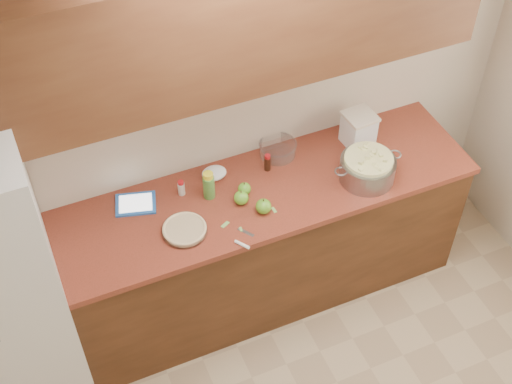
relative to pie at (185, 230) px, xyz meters
name	(u,v)px	position (x,y,z in m)	size (l,w,h in m)	color
room_shell	(395,381)	(0.41, -1.36, 0.36)	(3.60, 3.60, 3.60)	tan
counter_run	(248,247)	(0.41, 0.12, -0.48)	(2.64, 0.68, 0.92)	#572F18
upper_cabinets	(233,21)	(0.41, 0.27, 1.01)	(2.60, 0.34, 0.70)	brown
pie	(185,230)	(0.00, 0.00, 0.00)	(0.24, 0.24, 0.04)	silver
colander	(367,168)	(1.09, -0.02, 0.06)	(0.42, 0.32, 0.16)	gray
flour_canister	(359,129)	(1.18, 0.26, 0.09)	(0.19, 0.19, 0.21)	silver
tablet	(136,204)	(-0.18, 0.29, -0.01)	(0.26, 0.22, 0.02)	blue
paring_knife	(243,243)	(0.25, -0.19, -0.01)	(0.12, 0.16, 0.02)	gray
lemon_bottle	(209,185)	(0.21, 0.20, 0.06)	(0.07, 0.07, 0.18)	#4C8C38
cinnamon_shaker	(181,188)	(0.08, 0.27, 0.03)	(0.04, 0.04, 0.10)	beige
vanilla_bottle	(267,163)	(0.60, 0.26, 0.03)	(0.04, 0.04, 0.11)	black
mixing_bowl	(278,148)	(0.70, 0.36, 0.03)	(0.22, 0.22, 0.08)	silver
paper_towel	(214,173)	(0.29, 0.33, 0.01)	(0.14, 0.12, 0.06)	white
apple_left	(241,198)	(0.36, 0.08, 0.02)	(0.08, 0.08, 0.09)	#5BA025
apple_center	(244,189)	(0.40, 0.14, 0.02)	(0.07, 0.07, 0.09)	#5BA025
apple_front	(264,206)	(0.44, -0.03, 0.02)	(0.09, 0.09, 0.10)	#5BA025
peel_a	(225,225)	(0.22, -0.04, -0.02)	(0.05, 0.02, 0.00)	#80B658
peel_b	(241,229)	(0.28, -0.10, -0.02)	(0.03, 0.01, 0.00)	#80B658
peel_c	(274,210)	(0.50, -0.04, -0.02)	(0.04, 0.02, 0.00)	#80B658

